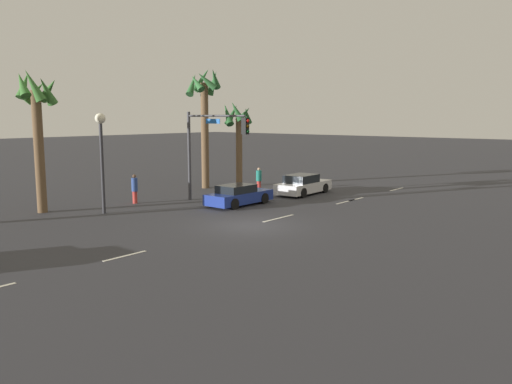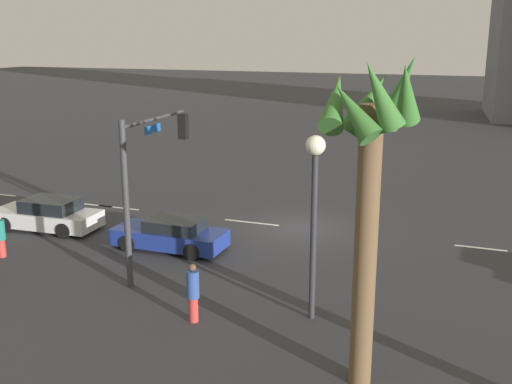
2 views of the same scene
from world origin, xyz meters
The scene contains 12 objects.
ground_plane centered at (0.00, 0.00, 0.00)m, with size 220.00×220.00×0.00m, color #333338.
lane_stripe_2 centered at (-7.29, 0.00, 0.01)m, with size 1.94×0.14×0.01m, color silver.
lane_stripe_3 centered at (2.26, 0.00, 0.01)m, with size 2.54×0.14×0.01m, color silver.
lane_stripe_4 centered at (9.11, 0.00, 0.01)m, with size 2.22×0.14×0.01m, color silver.
lane_stripe_5 centered at (10.36, 0.00, 0.01)m, with size 1.83×0.14×0.01m, color silver.
car_0 centered at (10.06, 3.89, 0.63)m, with size 4.68×2.10×1.35m.
car_1 centered at (3.96, 4.29, 0.58)m, with size 4.39×1.86×1.24m.
traffic_signal centered at (3.56, 6.27, 3.76)m, with size 0.47×4.85×5.51m.
streetlamp centered at (-2.73, 8.13, 3.85)m, with size 0.56×0.56×5.40m.
pedestrian_0 centered at (9.46, 7.27, 0.85)m, with size 0.42×0.42×1.64m.
pedestrian_1 centered at (0.40, 9.54, 0.93)m, with size 0.50×0.50×1.77m.
palm_tree_1 centered at (-4.72, 10.98, 5.37)m, with size 2.26×2.42×7.71m.
Camera 2 is at (-6.92, 24.00, 8.02)m, focal length 42.67 mm.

